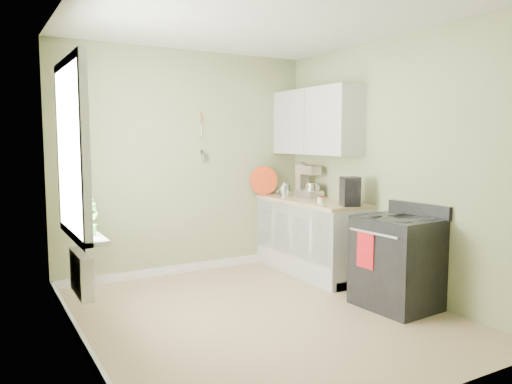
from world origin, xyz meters
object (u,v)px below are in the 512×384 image
stand_mixer (308,182)px  kettle (284,190)px  stove (397,262)px  coffee_maker (350,192)px

stand_mixer → kettle: bearing=154.8°
stove → coffee_maker: size_ratio=3.16×
stove → coffee_maker: coffee_maker is taller
stand_mixer → stove: bearing=-94.2°
coffee_maker → stand_mixer: bearing=84.0°
stand_mixer → kettle: 0.32m
kettle → stand_mixer: bearing=-25.2°
stove → kettle: bearing=94.8°
kettle → stove: bearing=-85.2°
coffee_maker → stove: bearing=-92.0°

